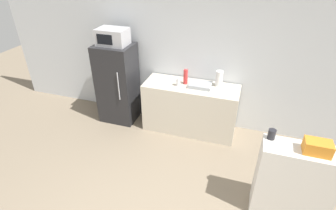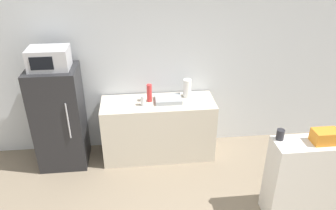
{
  "view_description": "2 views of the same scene",
  "coord_description": "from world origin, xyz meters",
  "px_view_note": "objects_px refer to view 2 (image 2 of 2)",
  "views": [
    {
      "loc": [
        0.79,
        -1.56,
        2.95
      ],
      "look_at": [
        -0.27,
        1.68,
        0.91
      ],
      "focal_mm": 28.0,
      "sensor_mm": 36.0,
      "label": 1
    },
    {
      "loc": [
        -0.39,
        -1.8,
        3.09
      ],
      "look_at": [
        -0.0,
        1.77,
        1.2
      ],
      "focal_mm": 35.0,
      "sensor_mm": 36.0,
      "label": 2
    }
  ],
  "objects_px": {
    "jar": "(280,135)",
    "paper_towel_roll": "(187,88)",
    "bottle_tall": "(149,93)",
    "basket": "(325,137)",
    "microwave": "(49,58)",
    "refrigerator": "(59,118)",
    "bottle_short": "(143,101)"
  },
  "relations": [
    {
      "from": "bottle_tall",
      "to": "paper_towel_roll",
      "type": "relative_size",
      "value": 0.96
    },
    {
      "from": "refrigerator",
      "to": "basket",
      "type": "height_order",
      "value": "refrigerator"
    },
    {
      "from": "refrigerator",
      "to": "bottle_tall",
      "type": "height_order",
      "value": "refrigerator"
    },
    {
      "from": "bottle_tall",
      "to": "jar",
      "type": "height_order",
      "value": "bottle_tall"
    },
    {
      "from": "refrigerator",
      "to": "paper_towel_roll",
      "type": "relative_size",
      "value": 5.5
    },
    {
      "from": "bottle_tall",
      "to": "paper_towel_roll",
      "type": "bearing_deg",
      "value": 9.32
    },
    {
      "from": "basket",
      "to": "paper_towel_roll",
      "type": "xyz_separation_m",
      "value": [
        -1.28,
        1.55,
        -0.07
      ]
    },
    {
      "from": "jar",
      "to": "bottle_tall",
      "type": "bearing_deg",
      "value": 135.82
    },
    {
      "from": "bottle_tall",
      "to": "basket",
      "type": "xyz_separation_m",
      "value": [
        1.85,
        -1.46,
        0.07
      ]
    },
    {
      "from": "refrigerator",
      "to": "bottle_tall",
      "type": "distance_m",
      "value": 1.33
    },
    {
      "from": "jar",
      "to": "basket",
      "type": "bearing_deg",
      "value": -13.66
    },
    {
      "from": "microwave",
      "to": "paper_towel_roll",
      "type": "distance_m",
      "value": 1.97
    },
    {
      "from": "bottle_tall",
      "to": "basket",
      "type": "distance_m",
      "value": 2.36
    },
    {
      "from": "microwave",
      "to": "paper_towel_roll",
      "type": "xyz_separation_m",
      "value": [
        1.86,
        0.18,
        -0.6
      ]
    },
    {
      "from": "microwave",
      "to": "bottle_tall",
      "type": "distance_m",
      "value": 1.43
    },
    {
      "from": "basket",
      "to": "paper_towel_roll",
      "type": "height_order",
      "value": "basket"
    },
    {
      "from": "paper_towel_roll",
      "to": "basket",
      "type": "bearing_deg",
      "value": -50.45
    },
    {
      "from": "jar",
      "to": "paper_towel_roll",
      "type": "bearing_deg",
      "value": 119.62
    },
    {
      "from": "bottle_tall",
      "to": "basket",
      "type": "bearing_deg",
      "value": -38.28
    },
    {
      "from": "microwave",
      "to": "bottle_tall",
      "type": "bearing_deg",
      "value": 3.67
    },
    {
      "from": "microwave",
      "to": "paper_towel_roll",
      "type": "bearing_deg",
      "value": 5.41
    },
    {
      "from": "refrigerator",
      "to": "basket",
      "type": "xyz_separation_m",
      "value": [
        3.15,
        -1.38,
        0.36
      ]
    },
    {
      "from": "refrigerator",
      "to": "bottle_short",
      "type": "xyz_separation_m",
      "value": [
        1.2,
        -0.04,
        0.23
      ]
    },
    {
      "from": "refrigerator",
      "to": "paper_towel_roll",
      "type": "height_order",
      "value": "refrigerator"
    },
    {
      "from": "bottle_short",
      "to": "paper_towel_roll",
      "type": "bearing_deg",
      "value": 17.64
    },
    {
      "from": "refrigerator",
      "to": "bottle_tall",
      "type": "xyz_separation_m",
      "value": [
        1.3,
        0.08,
        0.29
      ]
    },
    {
      "from": "basket",
      "to": "bottle_short",
      "type": "bearing_deg",
      "value": 145.39
    },
    {
      "from": "bottle_short",
      "to": "refrigerator",
      "type": "bearing_deg",
      "value": 178.31
    },
    {
      "from": "basket",
      "to": "paper_towel_roll",
      "type": "bearing_deg",
      "value": 129.55
    },
    {
      "from": "refrigerator",
      "to": "bottle_tall",
      "type": "relative_size",
      "value": 5.73
    },
    {
      "from": "bottle_tall",
      "to": "basket",
      "type": "height_order",
      "value": "basket"
    },
    {
      "from": "microwave",
      "to": "jar",
      "type": "bearing_deg",
      "value": -25.22
    }
  ]
}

